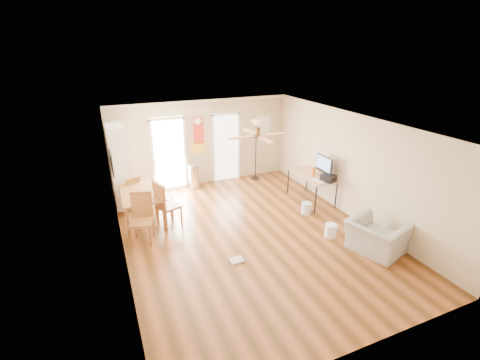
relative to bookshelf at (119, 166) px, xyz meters
name	(u,v)px	position (x,y,z in m)	size (l,w,h in m)	color
floor	(250,235)	(2.51, -2.89, -1.11)	(7.00, 7.00, 0.00)	brown
ceiling	(252,124)	(2.51, -2.89, 1.49)	(5.50, 7.00, 0.00)	silver
wall_back	(203,143)	(2.51, 0.61, 0.19)	(5.50, 0.04, 2.60)	beige
wall_front	(364,278)	(2.51, -6.39, 0.19)	(5.50, 0.04, 2.60)	beige
wall_left	(118,205)	(-0.24, -2.89, 0.19)	(0.04, 7.00, 2.60)	beige
wall_right	(352,166)	(5.26, -2.89, 0.19)	(0.04, 7.00, 2.60)	beige
crown_molding	(252,126)	(2.51, -2.89, 1.45)	(5.50, 7.00, 0.08)	white
kitchen_doorway	(169,155)	(1.46, 0.60, -0.06)	(0.90, 0.10, 2.10)	white
bathroom_doorway	(226,148)	(3.26, 0.60, -0.06)	(0.80, 0.10, 2.10)	white
wall_decal	(199,135)	(2.38, 0.59, 0.44)	(0.46, 0.03, 1.10)	red
ac_grille	(263,124)	(4.56, 0.58, 0.59)	(0.50, 0.04, 0.60)	white
framed_poster	(111,162)	(-0.22, -1.49, 0.59)	(0.04, 0.66, 0.48)	black
ceiling_fan	(258,136)	(2.51, -3.19, 1.32)	(1.24, 1.24, 0.20)	#593819
bookshelf	(119,166)	(0.00, 0.00, 0.00)	(0.44, 1.00, 2.21)	silver
dining_table	(143,206)	(0.36, -1.19, -0.72)	(0.93, 1.55, 0.78)	olive
dining_chair_right_a	(163,195)	(0.91, -1.03, -0.59)	(0.43, 0.43, 1.04)	olive
dining_chair_right_b	(169,204)	(0.91, -1.69, -0.53)	(0.47, 0.47, 1.14)	#A05E33
dining_chair_near	(141,219)	(0.20, -2.21, -0.54)	(0.46, 0.46, 1.12)	#A97636
dining_chair_far	(132,192)	(0.22, -0.37, -0.65)	(0.37, 0.37, 0.91)	olive
trash_can	(195,176)	(2.12, 0.32, -0.74)	(0.34, 0.34, 0.74)	#B4B4B6
torchiere_lamp	(256,150)	(4.15, 0.27, -0.14)	(0.36, 0.36, 1.92)	black
computer_desk	(311,188)	(4.85, -1.86, -0.72)	(0.73, 1.45, 0.78)	tan
imac	(324,167)	(4.98, -2.16, -0.02)	(0.09, 0.65, 0.60)	black
keyboard	(317,181)	(4.71, -2.29, -0.32)	(0.13, 0.39, 0.01)	white
printer	(328,178)	(4.96, -2.41, -0.24)	(0.29, 0.34, 0.17)	black
orange_bottle	(313,172)	(4.81, -1.95, -0.20)	(0.09, 0.09, 0.26)	#E05413
wastebasket_a	(307,208)	(4.30, -2.49, -0.95)	(0.26, 0.26, 0.30)	silver
wastebasket_b	(331,231)	(4.17, -3.67, -0.95)	(0.27, 0.27, 0.31)	white
floor_cloth	(237,260)	(1.83, -3.71, -1.09)	(0.28, 0.22, 0.04)	#A4A39F
armchair	(376,237)	(4.66, -4.52, -0.76)	(1.07, 0.93, 0.69)	#A1A29D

